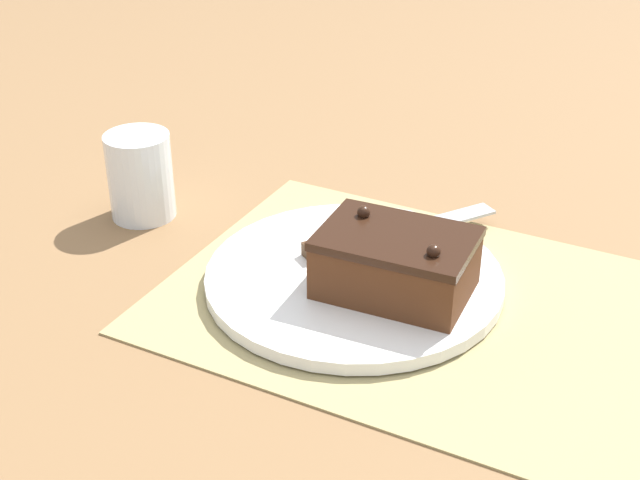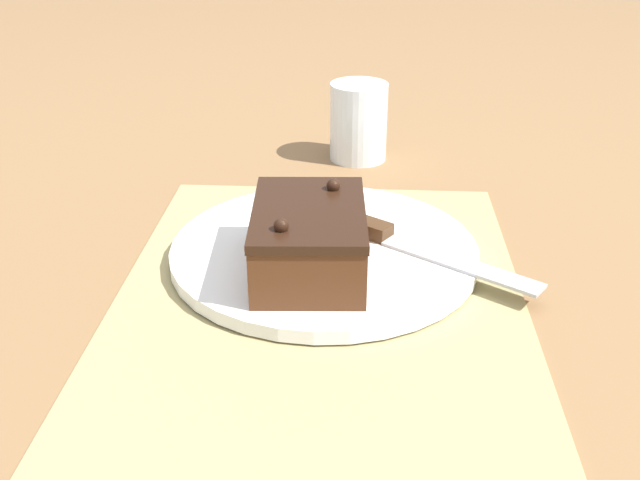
% 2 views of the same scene
% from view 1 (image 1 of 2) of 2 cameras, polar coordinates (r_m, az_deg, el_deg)
% --- Properties ---
extents(ground_plane, '(3.00, 3.00, 0.00)m').
position_cam_1_polar(ground_plane, '(0.82, 6.42, -4.18)').
color(ground_plane, olive).
extents(placemat_woven, '(0.46, 0.34, 0.00)m').
position_cam_1_polar(placemat_woven, '(0.81, 6.43, -4.06)').
color(placemat_woven, tan).
rests_on(placemat_woven, ground_plane).
extents(cake_plate, '(0.28, 0.28, 0.01)m').
position_cam_1_polar(cake_plate, '(0.83, 2.16, -2.47)').
color(cake_plate, white).
rests_on(cake_plate, placemat_woven).
extents(chocolate_cake, '(0.14, 0.10, 0.07)m').
position_cam_1_polar(chocolate_cake, '(0.79, 4.87, -1.45)').
color(chocolate_cake, '#512D19').
rests_on(chocolate_cake, cake_plate).
extents(serving_knife, '(0.14, 0.19, 0.01)m').
position_cam_1_polar(serving_knife, '(0.88, 3.24, 0.17)').
color(serving_knife, '#472D19').
rests_on(serving_knife, cake_plate).
extents(drinking_glass, '(0.07, 0.07, 0.09)m').
position_cam_1_polar(drinking_glass, '(0.96, -11.43, 4.04)').
color(drinking_glass, white).
rests_on(drinking_glass, ground_plane).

